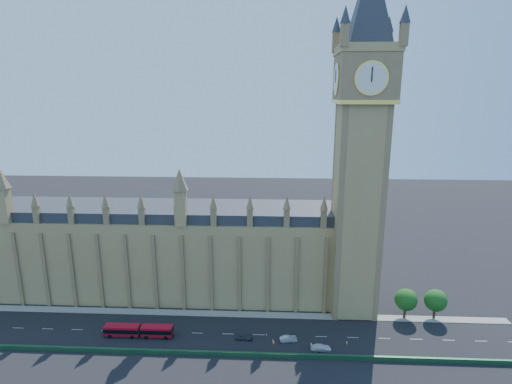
{
  "coord_description": "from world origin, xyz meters",
  "views": [
    {
      "loc": [
        15.68,
        -91.1,
        60.21
      ],
      "look_at": [
        10.79,
        10.0,
        35.5
      ],
      "focal_mm": 28.0,
      "sensor_mm": 36.0,
      "label": 1
    }
  ],
  "objects_px": {
    "car_silver": "(289,339)",
    "car_white": "(321,348)",
    "red_bus": "(139,331)",
    "car_grey": "(244,337)"
  },
  "relations": [
    {
      "from": "car_silver",
      "to": "car_white",
      "type": "relative_size",
      "value": 0.87
    },
    {
      "from": "red_bus",
      "to": "car_silver",
      "type": "xyz_separation_m",
      "value": [
        38.27,
        -0.4,
        -0.85
      ]
    },
    {
      "from": "car_grey",
      "to": "car_white",
      "type": "distance_m",
      "value": 19.31
    },
    {
      "from": "car_grey",
      "to": "car_silver",
      "type": "xyz_separation_m",
      "value": [
        11.24,
        -0.33,
        0.01
      ]
    },
    {
      "from": "car_white",
      "to": "car_grey",
      "type": "bearing_deg",
      "value": 78.84
    },
    {
      "from": "car_grey",
      "to": "car_silver",
      "type": "distance_m",
      "value": 11.25
    },
    {
      "from": "car_grey",
      "to": "red_bus",
      "type": "bearing_deg",
      "value": 95.59
    },
    {
      "from": "car_grey",
      "to": "car_silver",
      "type": "bearing_deg",
      "value": -85.94
    },
    {
      "from": "car_grey",
      "to": "car_white",
      "type": "bearing_deg",
      "value": -94.82
    },
    {
      "from": "car_silver",
      "to": "car_grey",
      "type": "bearing_deg",
      "value": 81.04
    }
  ]
}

